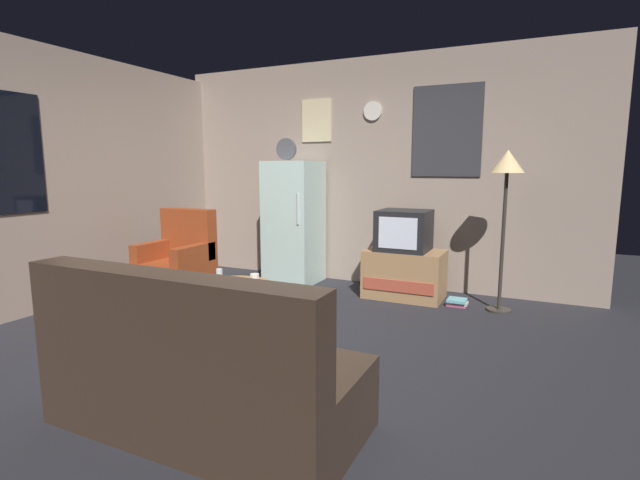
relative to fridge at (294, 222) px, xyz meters
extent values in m
plane|color=#232328|center=(0.86, -2.05, -0.75)|extent=(12.00, 12.00, 0.00)
cube|color=gray|center=(0.86, 0.40, 0.60)|extent=(5.20, 0.10, 2.71)
cube|color=#333338|center=(1.76, 0.34, 1.07)|extent=(0.76, 0.02, 1.00)
cube|color=beige|center=(0.15, 0.34, 1.25)|extent=(0.40, 0.02, 0.52)
cylinder|color=silver|center=(0.89, 0.34, 1.33)|extent=(0.22, 0.03, 0.22)
cube|color=gray|center=(-1.69, -2.05, 0.55)|extent=(0.10, 5.20, 2.60)
cube|color=silver|center=(0.00, 0.00, 0.00)|extent=(0.60, 0.60, 1.50)
cylinder|color=silver|center=(0.22, -0.30, 0.20)|extent=(0.02, 0.02, 0.36)
cylinder|color=#4C4C51|center=(-0.05, -0.08, 0.89)|extent=(0.26, 0.04, 0.26)
cube|color=#9E754C|center=(1.44, -0.11, -0.49)|extent=(0.84, 0.52, 0.53)
cube|color=#AD4733|center=(1.44, -0.38, -0.57)|extent=(0.76, 0.01, 0.13)
cube|color=black|center=(1.43, -0.11, -0.01)|extent=(0.54, 0.50, 0.44)
cube|color=silver|center=(1.43, -0.36, -0.01)|extent=(0.41, 0.01, 0.33)
cylinder|color=#332D28|center=(2.44, -0.20, -0.74)|extent=(0.24, 0.24, 0.02)
cylinder|color=#332D28|center=(2.44, -0.20, -0.05)|extent=(0.04, 0.04, 1.40)
cone|color=#F2D18C|center=(2.44, -0.20, 0.73)|extent=(0.32, 0.32, 0.22)
cylinder|color=#9E754C|center=(0.44, -1.92, -0.73)|extent=(0.72, 0.72, 0.04)
cylinder|color=#9E754C|center=(0.44, -1.92, -0.53)|extent=(0.24, 0.24, 0.40)
cylinder|color=#9E754C|center=(0.44, -1.92, -0.33)|extent=(0.72, 0.72, 0.04)
cylinder|color=silver|center=(0.39, -2.00, -0.24)|extent=(0.05, 0.05, 0.15)
cylinder|color=silver|center=(0.61, -1.81, -0.27)|extent=(0.08, 0.08, 0.09)
cylinder|color=tan|center=(0.47, -2.12, -0.27)|extent=(0.08, 0.08, 0.09)
cube|color=black|center=(0.50, -2.04, -0.30)|extent=(0.16, 0.09, 0.02)
cube|color=maroon|center=(-0.86, -1.19, -0.55)|extent=(0.68, 0.68, 0.40)
cube|color=maroon|center=(-0.86, -0.93, -0.07)|extent=(0.68, 0.16, 0.56)
cube|color=maroon|center=(-1.14, -1.19, -0.25)|extent=(0.12, 0.60, 0.20)
cube|color=maroon|center=(-0.58, -1.19, -0.25)|extent=(0.12, 0.60, 0.20)
cube|color=#38281E|center=(1.16, -3.11, -0.55)|extent=(1.70, 0.80, 0.40)
cube|color=#38281E|center=(1.16, -3.41, -0.09)|extent=(1.70, 0.20, 0.52)
cube|color=#B94976|center=(2.03, -0.21, -0.75)|extent=(0.19, 0.14, 0.02)
cube|color=#B1AC9C|center=(2.03, -0.21, -0.72)|extent=(0.22, 0.12, 0.03)
cube|color=#68ADBC|center=(2.03, -0.21, -0.69)|extent=(0.19, 0.17, 0.03)
camera|label=1|loc=(2.75, -5.04, 0.66)|focal=26.15mm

